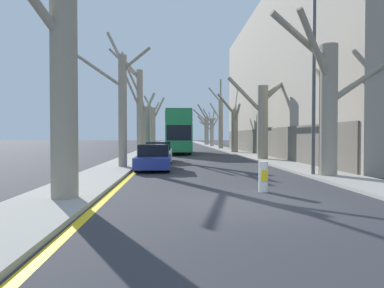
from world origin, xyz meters
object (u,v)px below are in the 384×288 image
street_tree_left_1 (121,104)px  street_tree_left_2 (138,107)px  street_tree_left_4 (153,125)px  street_tree_right_5 (206,128)px  double_decker_bus (178,130)px  parked_car_0 (154,158)px  street_tree_right_4 (212,129)px  lamp_post (312,71)px  street_tree_right_0 (328,99)px  street_tree_left_0 (62,54)px  street_tree_left_3 (146,125)px  street_tree_right_2 (234,128)px  parked_car_1 (159,152)px  traffic_bollard (263,177)px  street_tree_right_3 (220,121)px  street_tree_right_1 (263,117)px

street_tree_left_1 → street_tree_left_2: bearing=90.6°
street_tree_left_4 → street_tree_right_5: street_tree_right_5 is taller
street_tree_left_4 → double_decker_bus: bearing=-74.6°
parked_car_0 → street_tree_right_4: bearing=79.2°
double_decker_bus → lamp_post: bearing=-75.1°
street_tree_right_4 → lamp_post: bearing=-90.5°
street_tree_left_1 → street_tree_left_4: bearing=90.0°
street_tree_right_0 → double_decker_bus: size_ratio=0.67×
street_tree_left_0 → street_tree_left_3: 28.87m
street_tree_left_0 → lamp_post: size_ratio=1.06×
street_tree_left_2 → street_tree_right_2: size_ratio=1.49×
street_tree_right_0 → parked_car_1: 12.77m
parked_car_1 → street_tree_right_4: bearing=77.5°
street_tree_left_0 → parked_car_1: 15.25m
street_tree_left_1 → street_tree_right_4: street_tree_left_1 is taller
street_tree_left_1 → street_tree_right_4: 39.99m
parked_car_1 → street_tree_right_5: bearing=80.5°
parked_car_1 → traffic_bollard: parked_car_1 is taller
street_tree_right_0 → lamp_post: 1.47m
street_tree_right_0 → street_tree_right_5: 55.37m
street_tree_left_3 → traffic_bollard: size_ratio=7.10×
street_tree_left_1 → double_decker_bus: street_tree_left_1 is taller
street_tree_right_5 → lamp_post: 54.98m
parked_car_0 → street_tree_right_2: bearing=67.1°
parked_car_0 → traffic_bollard: 8.59m
street_tree_left_3 → parked_car_1: size_ratio=1.58×
double_decker_bus → street_tree_left_1: bearing=-101.5°
street_tree_right_0 → traffic_bollard: street_tree_right_0 is taller
street_tree_right_5 → double_decker_bus: bearing=-100.3°
street_tree_right_2 → street_tree_right_3: size_ratio=0.64×
street_tree_left_4 → street_tree_right_1: bearing=-67.1°
traffic_bollard → street_tree_left_1: bearing=124.8°
street_tree_right_0 → street_tree_right_3: bearing=90.2°
street_tree_right_0 → street_tree_right_5: bearing=90.1°
street_tree_right_0 → lamp_post: lamp_post is taller
street_tree_right_3 → lamp_post: 33.21m
street_tree_left_1 → street_tree_left_0: bearing=-90.7°
street_tree_right_4 → street_tree_right_1: bearing=-89.5°
street_tree_left_1 → street_tree_left_4: 29.13m
street_tree_left_1 → double_decker_bus: 17.13m
street_tree_left_3 → street_tree_right_1: size_ratio=1.06×
double_decker_bus → parked_car_0: 17.72m
street_tree_left_3 → street_tree_right_3: size_ratio=0.73×
street_tree_right_4 → traffic_bollard: street_tree_right_4 is taller
street_tree_right_3 → street_tree_right_4: 10.17m
street_tree_right_2 → lamp_post: 21.66m
street_tree_left_1 → street_tree_right_2: (9.43, 17.09, -0.90)m
street_tree_right_0 → street_tree_right_5: street_tree_right_5 is taller
street_tree_right_1 → parked_car_1: bearing=-171.0°
street_tree_left_3 → street_tree_right_0: bearing=-67.7°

